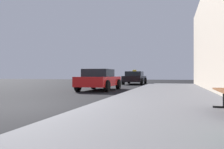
# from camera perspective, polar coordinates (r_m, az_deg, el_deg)

# --- Properties ---
(ground_plane) EXTENTS (80.00, 80.00, 0.00)m
(ground_plane) POSITION_cam_1_polar(r_m,az_deg,el_deg) (6.99, -21.87, -7.69)
(ground_plane) COLOR black
(sidewalk) EXTENTS (4.00, 32.00, 0.15)m
(sidewalk) POSITION_cam_1_polar(r_m,az_deg,el_deg) (5.60, 13.35, -8.83)
(sidewalk) COLOR #5B5B60
(sidewalk) RESTS_ON ground_plane
(car_red) EXTENTS (1.94, 4.04, 1.27)m
(car_red) POSITION_cam_1_polar(r_m,az_deg,el_deg) (13.88, -3.18, -1.26)
(car_red) COLOR red
(car_red) RESTS_ON ground_plane
(car_black) EXTENTS (1.97, 4.49, 1.43)m
(car_black) POSITION_cam_1_polar(r_m,az_deg,el_deg) (22.91, 5.69, -0.80)
(car_black) COLOR black
(car_black) RESTS_ON ground_plane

